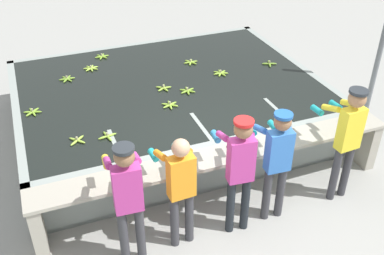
% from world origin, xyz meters
% --- Properties ---
extents(ground_plane, '(80.00, 80.00, 0.00)m').
position_xyz_m(ground_plane, '(0.00, 0.00, 0.00)').
color(ground_plane, '#999993').
rests_on(ground_plane, ground).
extents(wash_tank, '(5.14, 3.97, 0.82)m').
position_xyz_m(wash_tank, '(-0.00, 2.43, 0.41)').
color(wash_tank, gray).
rests_on(wash_tank, ground).
extents(work_ledge, '(5.14, 0.45, 0.82)m').
position_xyz_m(work_ledge, '(0.00, 0.23, 0.60)').
color(work_ledge, '#A8A393').
rests_on(work_ledge, ground).
extents(worker_0, '(0.44, 0.73, 1.70)m').
position_xyz_m(worker_0, '(-1.43, -0.33, 1.03)').
color(worker_0, '#38383D').
rests_on(worker_0, ground).
extents(worker_1, '(0.43, 0.72, 1.58)m').
position_xyz_m(worker_1, '(-0.78, -0.27, 0.94)').
color(worker_1, '#38383D').
rests_on(worker_1, ground).
extents(worker_2, '(0.45, 0.74, 1.69)m').
position_xyz_m(worker_2, '(-0.03, -0.32, 1.03)').
color(worker_2, '#1E2328').
rests_on(worker_2, ground).
extents(worker_3, '(0.44, 0.73, 1.64)m').
position_xyz_m(worker_3, '(0.52, -0.27, 0.99)').
color(worker_3, '#38383D').
rests_on(worker_3, ground).
extents(worker_4, '(0.43, 0.73, 1.74)m').
position_xyz_m(worker_4, '(1.60, -0.26, 1.06)').
color(worker_4, '#38383D').
rests_on(worker_4, ground).
extents(banana_bunch_floating_0, '(0.28, 0.28, 0.08)m').
position_xyz_m(banana_bunch_floating_0, '(-1.34, 1.19, 0.84)').
color(banana_bunch_floating_0, '#8CB738').
rests_on(banana_bunch_floating_0, wash_tank).
extents(banana_bunch_floating_1, '(0.28, 0.27, 0.08)m').
position_xyz_m(banana_bunch_floating_1, '(-1.14, 3.50, 0.84)').
color(banana_bunch_floating_1, '#9EC642').
rests_on(banana_bunch_floating_1, wash_tank).
extents(banana_bunch_floating_2, '(0.28, 0.28, 0.08)m').
position_xyz_m(banana_bunch_floating_2, '(0.98, 2.45, 0.84)').
color(banana_bunch_floating_2, '#8CB738').
rests_on(banana_bunch_floating_2, wash_tank).
extents(banana_bunch_floating_3, '(0.27, 0.27, 0.08)m').
position_xyz_m(banana_bunch_floating_3, '(2.00, 2.49, 0.84)').
color(banana_bunch_floating_3, '#75A333').
rests_on(banana_bunch_floating_3, wash_tank).
extents(banana_bunch_floating_4, '(0.28, 0.26, 0.08)m').
position_xyz_m(banana_bunch_floating_4, '(0.66, 3.08, 0.84)').
color(banana_bunch_floating_4, '#8CB738').
rests_on(banana_bunch_floating_4, wash_tank).
extents(banana_bunch_floating_5, '(0.28, 0.27, 0.08)m').
position_xyz_m(banana_bunch_floating_5, '(-1.61, 3.22, 0.84)').
color(banana_bunch_floating_5, '#75A333').
rests_on(banana_bunch_floating_5, wash_tank).
extents(banana_bunch_floating_6, '(0.28, 0.28, 0.08)m').
position_xyz_m(banana_bunch_floating_6, '(-2.27, 2.27, 0.84)').
color(banana_bunch_floating_6, '#7FAD33').
rests_on(banana_bunch_floating_6, wash_tank).
extents(banana_bunch_floating_7, '(0.28, 0.27, 0.08)m').
position_xyz_m(banana_bunch_floating_7, '(-0.85, 3.95, 0.84)').
color(banana_bunch_floating_7, '#7FAD33').
rests_on(banana_bunch_floating_7, wash_tank).
extents(banana_bunch_floating_8, '(0.23, 0.23, 0.08)m').
position_xyz_m(banana_bunch_floating_8, '(-1.76, 1.24, 0.84)').
color(banana_bunch_floating_8, '#9EC642').
rests_on(banana_bunch_floating_8, wash_tank).
extents(banana_bunch_floating_9, '(0.27, 0.28, 0.08)m').
position_xyz_m(banana_bunch_floating_9, '(-0.15, 2.28, 0.84)').
color(banana_bunch_floating_9, '#93BC3D').
rests_on(banana_bunch_floating_9, wash_tank).
extents(banana_bunch_floating_10, '(0.27, 0.28, 0.08)m').
position_xyz_m(banana_bunch_floating_10, '(-0.23, 1.70, 0.84)').
color(banana_bunch_floating_10, '#8CB738').
rests_on(banana_bunch_floating_10, wash_tank).
extents(banana_bunch_floating_11, '(0.28, 0.28, 0.08)m').
position_xyz_m(banana_bunch_floating_11, '(0.19, 2.04, 0.84)').
color(banana_bunch_floating_11, '#7FAD33').
rests_on(banana_bunch_floating_11, wash_tank).
extents(knife_0, '(0.27, 0.26, 0.02)m').
position_xyz_m(knife_0, '(0.21, 0.27, 0.83)').
color(knife_0, silver).
rests_on(knife_0, work_ledge).
extents(support_post_right, '(0.09, 0.09, 3.20)m').
position_xyz_m(support_post_right, '(3.45, 1.34, 1.60)').
color(support_post_right, slate).
rests_on(support_post_right, ground).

